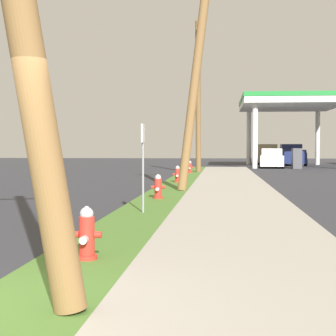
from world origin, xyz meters
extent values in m
cube|color=#4C752D|center=(0.70, 0.00, 0.06)|extent=(1.40, 80.00, 0.12)
cube|color=#A8A093|center=(3.00, 0.00, 0.06)|extent=(3.20, 80.00, 0.12)
cylinder|color=red|center=(0.74, 2.67, 0.15)|extent=(0.29, 0.29, 0.06)
cylinder|color=red|center=(0.74, 2.67, 0.42)|extent=(0.22, 0.22, 0.60)
sphere|color=#B2B2B7|center=(0.74, 2.67, 0.76)|extent=(0.19, 0.19, 0.19)
cylinder|color=#B2B2B7|center=(0.74, 2.67, 0.84)|extent=(0.06, 0.06, 0.05)
cylinder|color=red|center=(0.58, 2.67, 0.47)|extent=(0.10, 0.09, 0.09)
cylinder|color=red|center=(0.90, 2.67, 0.47)|extent=(0.10, 0.09, 0.09)
cylinder|color=#B2B2B7|center=(0.74, 2.50, 0.42)|extent=(0.11, 0.12, 0.11)
cylinder|color=red|center=(0.70, 12.02, 0.15)|extent=(0.29, 0.29, 0.06)
cylinder|color=red|center=(0.70, 12.02, 0.42)|extent=(0.22, 0.22, 0.60)
sphere|color=#B2B2B7|center=(0.70, 12.02, 0.76)|extent=(0.19, 0.19, 0.19)
cylinder|color=#B2B2B7|center=(0.70, 12.02, 0.84)|extent=(0.06, 0.06, 0.05)
cylinder|color=red|center=(0.54, 12.02, 0.47)|extent=(0.10, 0.09, 0.09)
cylinder|color=red|center=(0.86, 12.02, 0.47)|extent=(0.10, 0.09, 0.09)
cylinder|color=#B2B2B7|center=(0.70, 11.85, 0.42)|extent=(0.11, 0.12, 0.11)
cylinder|color=red|center=(0.68, 20.02, 0.15)|extent=(0.29, 0.29, 0.06)
cylinder|color=red|center=(0.68, 20.02, 0.42)|extent=(0.22, 0.22, 0.60)
sphere|color=#B2B2B7|center=(0.68, 20.02, 0.76)|extent=(0.19, 0.19, 0.19)
cylinder|color=#B2B2B7|center=(0.68, 20.02, 0.84)|extent=(0.06, 0.06, 0.05)
cylinder|color=red|center=(0.52, 20.02, 0.47)|extent=(0.10, 0.09, 0.09)
cylinder|color=red|center=(0.84, 20.02, 0.47)|extent=(0.10, 0.09, 0.09)
cylinder|color=#B2B2B7|center=(0.68, 19.85, 0.42)|extent=(0.11, 0.12, 0.11)
cylinder|color=red|center=(0.73, 29.00, 0.15)|extent=(0.29, 0.29, 0.06)
cylinder|color=red|center=(0.73, 29.00, 0.42)|extent=(0.22, 0.22, 0.60)
sphere|color=#B2B2B7|center=(0.73, 29.00, 0.76)|extent=(0.19, 0.19, 0.19)
cylinder|color=#B2B2B7|center=(0.73, 29.00, 0.84)|extent=(0.06, 0.06, 0.05)
cylinder|color=red|center=(0.57, 29.00, 0.47)|extent=(0.10, 0.09, 0.09)
cylinder|color=red|center=(0.89, 29.00, 0.47)|extent=(0.10, 0.09, 0.09)
cylinder|color=#B2B2B7|center=(0.73, 28.83, 0.42)|extent=(0.11, 0.12, 0.11)
cylinder|color=olive|center=(1.73, 15.20, 4.53)|extent=(1.44, 0.57, 8.83)
cylinder|color=brown|center=(1.18, 29.99, 4.76)|extent=(0.35, 1.15, 9.28)
cube|color=brown|center=(1.17, 29.58, 8.77)|extent=(0.15, 1.40, 0.12)
cylinder|color=gray|center=(0.75, 8.33, 1.17)|extent=(0.05, 0.05, 2.10)
cube|color=white|center=(0.75, 8.33, 2.02)|extent=(0.04, 0.36, 0.44)
cylinder|color=silver|center=(5.27, 39.90, 2.57)|extent=(0.44, 0.44, 5.13)
cylinder|color=silver|center=(5.27, 49.85, 2.57)|extent=(0.44, 0.44, 5.13)
cylinder|color=silver|center=(11.77, 49.85, 2.57)|extent=(0.44, 0.44, 5.13)
cube|color=white|center=(8.52, 44.87, 5.38)|extent=(8.30, 11.75, 0.50)
cube|color=#1E8433|center=(8.52, 44.87, 5.81)|extent=(8.40, 11.85, 0.36)
cube|color=#47474C|center=(8.52, 39.90, 0.80)|extent=(0.70, 1.10, 1.60)
cube|color=#47474C|center=(8.52, 49.85, 0.80)|extent=(0.70, 1.10, 1.60)
cube|color=white|center=(6.71, 41.37, 0.59)|extent=(2.15, 4.62, 0.85)
cube|color=white|center=(6.69, 41.15, 1.29)|extent=(1.75, 2.14, 0.56)
cylinder|color=black|center=(5.97, 43.13, 0.30)|extent=(0.26, 0.61, 0.60)
cylinder|color=black|center=(7.69, 43.01, 0.30)|extent=(0.26, 0.61, 0.60)
cylinder|color=black|center=(5.73, 39.74, 0.30)|extent=(0.26, 0.61, 0.60)
cylinder|color=black|center=(7.44, 39.62, 0.30)|extent=(0.26, 0.61, 0.60)
cube|color=tan|center=(7.20, 51.53, 0.71)|extent=(2.42, 5.54, 1.00)
cube|color=tan|center=(7.12, 50.56, 1.59)|extent=(2.00, 2.19, 0.76)
cube|color=tan|center=(7.29, 52.71, 1.33)|extent=(2.11, 3.06, 0.24)
cylinder|color=black|center=(7.98, 49.31, 0.38)|extent=(0.28, 0.78, 0.76)
cylinder|color=black|center=(6.08, 49.46, 0.38)|extent=(0.28, 0.78, 0.76)
cylinder|color=black|center=(8.32, 53.60, 0.38)|extent=(0.28, 0.78, 0.76)
cylinder|color=black|center=(6.42, 53.75, 0.38)|extent=(0.28, 0.78, 0.76)
cube|color=navy|center=(9.16, 47.99, 0.71)|extent=(2.06, 5.42, 1.00)
cube|color=navy|center=(9.17, 48.96, 1.59)|extent=(1.86, 2.07, 0.76)
cube|color=navy|center=(9.15, 46.80, 1.33)|extent=(1.91, 2.94, 0.24)
cylinder|color=black|center=(8.23, 50.15, 0.38)|extent=(0.23, 0.76, 0.76)
cylinder|color=black|center=(10.13, 50.12, 0.38)|extent=(0.23, 0.76, 0.76)
cylinder|color=black|center=(8.19, 45.85, 0.38)|extent=(0.23, 0.76, 0.76)
cylinder|color=black|center=(10.09, 45.83, 0.38)|extent=(0.23, 0.76, 0.76)
camera|label=1|loc=(2.61, -5.01, 1.69)|focal=60.24mm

